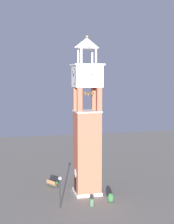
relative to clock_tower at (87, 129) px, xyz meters
name	(u,v)px	position (x,y,z in m)	size (l,w,h in m)	color
ground	(87,193)	(0.00, 0.00, -7.88)	(80.00, 80.00, 0.00)	gray
clock_tower	(87,129)	(0.00, 0.00, 0.00)	(3.49, 3.49, 18.96)	#9E4C38
park_bench	(52,184)	(-2.93, -3.96, -7.40)	(1.56, 1.28, 0.95)	brown
lamp_post	(60,186)	(3.94, -3.94, -5.42)	(0.36, 0.36, 3.50)	black
trash_bin	(92,202)	(4.07, -0.42, -7.48)	(0.52, 0.52, 0.80)	#38513D
shrub_near_entry	(55,183)	(-3.31, -3.50, -7.50)	(0.95, 0.95, 0.77)	#28562D
shrub_left_of_tower	(84,182)	(-3.00, 0.36, -7.45)	(0.97, 0.97, 0.86)	#28562D
shrub_behind_bench	(111,198)	(3.65, 1.89, -7.34)	(0.75, 0.75, 1.08)	#28562D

